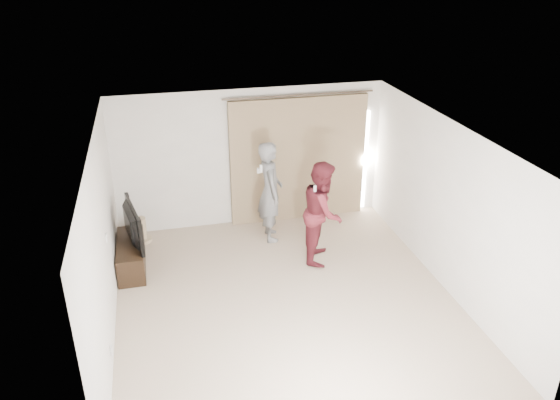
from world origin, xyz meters
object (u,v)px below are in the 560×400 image
(tv, at_px, (127,225))
(person_man, at_px, (270,191))
(tv_console, at_px, (131,255))
(person_woman, at_px, (323,212))

(tv, xyz_separation_m, person_man, (2.46, 0.48, 0.12))
(tv_console, distance_m, person_woman, 3.25)
(tv_console, bearing_deg, tv, 0.00)
(tv, height_order, person_woman, person_woman)
(tv, distance_m, person_woman, 3.19)
(tv, bearing_deg, tv_console, -0.00)
(person_man, bearing_deg, tv_console, -168.98)
(tv_console, relative_size, person_woman, 0.70)
(tv, relative_size, person_woman, 0.64)
(tv_console, xyz_separation_m, person_woman, (3.16, -0.42, 0.64))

